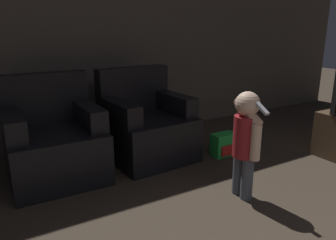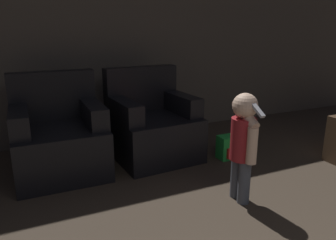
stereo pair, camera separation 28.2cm
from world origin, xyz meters
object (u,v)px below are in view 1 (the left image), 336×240
Objects in this scene: toy_backpack at (224,145)px; person_toddler at (246,137)px; armchair_left at (54,142)px; armchair_right at (146,127)px.

person_toddler is at bearing -119.99° from toy_backpack.
armchair_left is at bearing -130.20° from person_toddler.
person_toddler is (1.22, -1.17, 0.18)m from armchair_left.
armchair_left is at bearing 166.26° from toy_backpack.
person_toddler is (0.28, -1.17, 0.18)m from armchair_right.
armchair_right is 0.85m from toy_backpack.
toy_backpack is at bearing -12.99° from armchair_left.
armchair_left and armchair_right have the same top height.
armchair_right is (0.94, -0.00, 0.00)m from armchair_left.
person_toddler is at bearing -42.96° from armchair_left.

